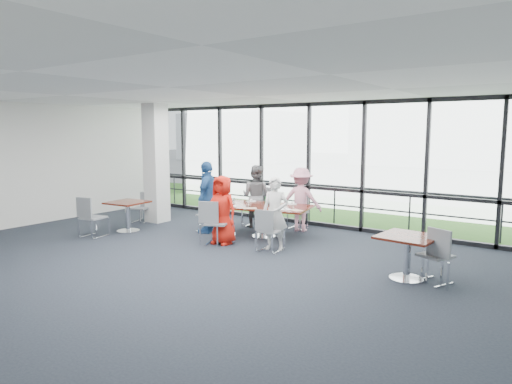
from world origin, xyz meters
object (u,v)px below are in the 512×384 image
Objects in this scene: chair_main_nl at (217,223)px; chair_spare_lb at (141,208)px; chair_main_nr at (270,231)px; diner_end at (208,197)px; main_table at (263,210)px; chair_spare_la at (93,218)px; chair_main_fl at (256,208)px; chair_main_end at (207,214)px; diner_far_right at (301,200)px; diner_near_left at (222,210)px; diner_far_left at (256,196)px; chair_main_fr at (298,212)px; chair_spare_r at (435,256)px; side_table_right at (408,242)px; side_table_left at (127,206)px; diner_near_right at (275,214)px; structural_column at (156,163)px.

chair_main_nl is 1.19× the size of chair_spare_lb.
diner_end is at bearing 156.55° from chair_main_nr.
main_table is 1.36× the size of diner_end.
chair_spare_la is at bearing -155.99° from main_table.
chair_main_end is (-0.68, -1.16, -0.07)m from chair_main_fl.
chair_spare_lb is (-4.09, -1.57, -0.39)m from diner_far_right.
diner_end is at bearing 37.11° from chair_main_end.
main_table is 1.26m from chair_main_nl.
diner_far_left is at bearing 102.03° from diner_near_left.
chair_spare_la is at bearing 45.71° from chair_main_fr.
chair_spare_la is 7.46m from chair_spare_r.
chair_spare_la reaches higher than chair_spare_r.
diner_near_left is at bearing 175.54° from chair_main_nr.
side_table_right is at bearing -143.12° from chair_spare_r.
chair_main_nr is (2.25, -0.63, -0.44)m from diner_end.
chair_main_fr is (0.65, 2.40, -0.04)m from chair_main_nl.
diner_near_left is at bearing -120.87° from main_table.
diner_far_left reaches higher than side_table_left.
diner_end is at bearing 44.32° from chair_main_fr.
side_table_right is at bearing 60.73° from diner_end.
diner_near_left is at bearing 35.98° from diner_end.
chair_main_nl reaches higher than chair_spare_la.
diner_far_left is at bearing 79.00° from chair_main_nl.
chair_main_fr is (3.30, 2.66, -0.20)m from side_table_left.
chair_main_nr is 1.03× the size of chair_main_end.
diner_far_left is 1.32m from diner_end.
chair_main_end is at bearing 155.18° from chair_main_nr.
diner_near_right is 3.30m from chair_spare_r.
chair_main_fl reaches higher than chair_main_fr.
diner_near_right is at bearing -9.37° from structural_column.
chair_spare_lb is at bearing 174.54° from side_table_right.
diner_near_right is 1.64× the size of chair_spare_la.
chair_spare_r reaches higher than chair_spare_lb.
structural_column is at bearing 84.83° from chair_spare_la.
diner_end is (-5.11, 0.85, 0.24)m from side_table_right.
diner_far_left is at bearing 22.50° from chair_main_fr.
diner_end is 1.34m from chair_main_nl.
diner_far_left is at bearing 131.93° from diner_end.
diner_near_left is 1.75× the size of chair_main_nr.
diner_end is 2.31m from chair_main_fr.
chair_main_fl is at bearing 135.91° from diner_end.
chair_spare_la is at bearing 44.83° from diner_far_left.
main_table is 3.39m from side_table_left.
diner_near_left is 0.94× the size of diner_far_left.
main_table is 1.55× the size of diner_near_right.
chair_spare_lb is at bearing 17.32° from diner_far_left.
chair_spare_lb is at bearing -106.40° from diner_end.
diner_near_right is 1.35m from chair_main_nl.
diner_near_right is 1.95m from diner_far_right.
chair_spare_la reaches higher than main_table.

